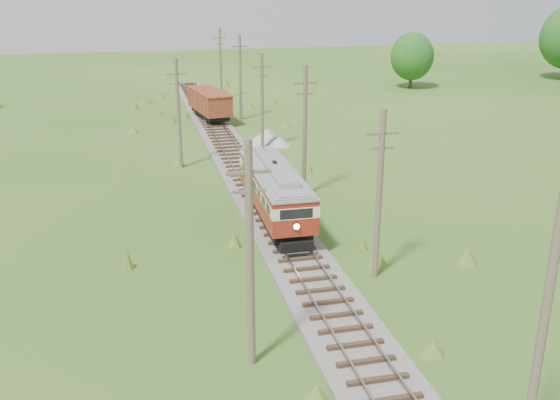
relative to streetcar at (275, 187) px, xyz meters
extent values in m
cube|color=#605B54|center=(0.00, 7.86, -2.29)|extent=(3.60, 96.00, 0.25)
cube|color=#726659|center=(-0.72, 7.86, -1.93)|extent=(0.08, 96.00, 0.17)
cube|color=#726659|center=(0.72, 7.86, -1.93)|extent=(0.08, 96.00, 0.17)
cube|color=#2D2116|center=(0.00, 7.86, -2.09)|extent=(2.40, 96.00, 0.16)
cube|color=black|center=(0.00, 0.00, -1.45)|extent=(2.34, 10.02, 0.41)
cube|color=maroon|center=(0.00, 0.00, -0.55)|extent=(2.74, 10.89, 0.99)
cube|color=beige|center=(0.00, 0.00, 0.27)|extent=(2.76, 10.95, 0.63)
cube|color=black|center=(0.00, 0.00, 0.27)|extent=(2.78, 10.46, 0.50)
cube|color=maroon|center=(0.00, 0.00, 0.72)|extent=(2.74, 10.89, 0.27)
cube|color=gray|center=(0.00, 0.00, 1.02)|extent=(2.79, 11.00, 0.34)
cube|color=gray|center=(0.00, 0.00, 1.32)|extent=(1.29, 8.16, 0.36)
sphere|color=#FFF2BF|center=(-0.10, -5.50, -0.41)|extent=(0.33, 0.33, 0.33)
cylinder|color=black|center=(0.03, 1.63, 2.35)|extent=(0.13, 4.21, 1.74)
cylinder|color=black|center=(-0.76, -4.09, -1.50)|extent=(0.12, 0.73, 0.72)
cylinder|color=black|center=(0.60, -4.11, -1.50)|extent=(0.12, 0.73, 0.72)
cylinder|color=black|center=(-0.60, 4.12, -1.50)|extent=(0.12, 0.73, 0.72)
cylinder|color=black|center=(0.76, 4.09, -1.50)|extent=(0.12, 0.73, 0.72)
cube|color=black|center=(0.00, 30.57, -1.51)|extent=(3.18, 7.45, 0.50)
cube|color=maroon|center=(0.00, 30.57, -0.25)|extent=(3.82, 8.33, 2.00)
cube|color=maroon|center=(0.00, 30.57, 0.80)|extent=(3.90, 8.49, 0.12)
cylinder|color=black|center=(-0.37, 28.08, -1.46)|extent=(0.24, 0.81, 0.80)
cylinder|color=black|center=(1.12, 28.31, -1.46)|extent=(0.24, 0.81, 0.80)
cylinder|color=black|center=(-1.12, 32.83, -1.46)|extent=(0.24, 0.81, 0.80)
cylinder|color=black|center=(0.37, 33.06, -1.46)|extent=(0.24, 0.81, 0.80)
cone|color=gray|center=(3.90, 19.96, -1.73)|extent=(3.66, 3.66, 1.37)
cone|color=gray|center=(4.81, 18.82, -2.02)|extent=(2.06, 2.06, 0.80)
cylinder|color=brown|center=(3.10, -21.14, 1.98)|extent=(0.30, 0.30, 8.80)
cylinder|color=brown|center=(3.30, -8.14, 1.88)|extent=(0.30, 0.30, 8.60)
cube|color=brown|center=(3.30, -8.14, 4.98)|extent=(1.60, 0.12, 0.12)
cube|color=brown|center=(3.30, -8.14, 4.28)|extent=(1.20, 0.10, 0.10)
cylinder|color=brown|center=(3.20, 4.86, 2.08)|extent=(0.30, 0.30, 9.00)
cube|color=brown|center=(3.20, 4.86, 5.38)|extent=(1.60, 0.12, 0.12)
cube|color=brown|center=(3.20, 4.86, 4.68)|extent=(1.20, 0.10, 0.10)
cylinder|color=brown|center=(3.00, 17.86, 1.78)|extent=(0.30, 0.30, 8.40)
cube|color=brown|center=(3.00, 17.86, 4.78)|extent=(1.60, 0.12, 0.12)
cube|color=brown|center=(3.00, 17.86, 4.08)|extent=(1.20, 0.10, 0.10)
cylinder|color=brown|center=(3.40, 30.86, 2.03)|extent=(0.30, 0.30, 8.90)
cube|color=brown|center=(3.40, 30.86, 5.28)|extent=(1.60, 0.12, 0.12)
cube|color=brown|center=(3.40, 30.86, 4.58)|extent=(1.20, 0.10, 0.10)
cylinder|color=brown|center=(3.20, 43.86, 1.93)|extent=(0.30, 0.30, 8.70)
cube|color=brown|center=(3.20, 43.86, 5.08)|extent=(1.60, 0.12, 0.12)
cube|color=brown|center=(3.20, 43.86, 4.38)|extent=(1.20, 0.10, 0.10)
cylinder|color=brown|center=(-4.20, -14.14, 2.08)|extent=(0.30, 0.30, 9.00)
cube|color=brown|center=(-4.20, -14.14, 5.38)|extent=(1.60, 0.12, 0.12)
cube|color=brown|center=(-4.20, -14.14, 4.68)|extent=(1.20, 0.10, 0.10)
cylinder|color=brown|center=(-4.50, 13.86, 1.88)|extent=(0.30, 0.30, 8.60)
cube|color=brown|center=(-4.50, 13.86, 4.98)|extent=(1.60, 0.12, 0.12)
cube|color=brown|center=(-4.50, 13.86, 4.28)|extent=(1.20, 0.10, 0.10)
cylinder|color=#38281C|center=(30.00, 45.86, -1.16)|extent=(0.50, 0.50, 2.52)
ellipsoid|color=#184D17|center=(30.00, 45.86, 1.92)|extent=(5.88, 5.88, 6.47)
camera|label=1|loc=(-8.01, -34.72, 11.71)|focal=40.00mm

